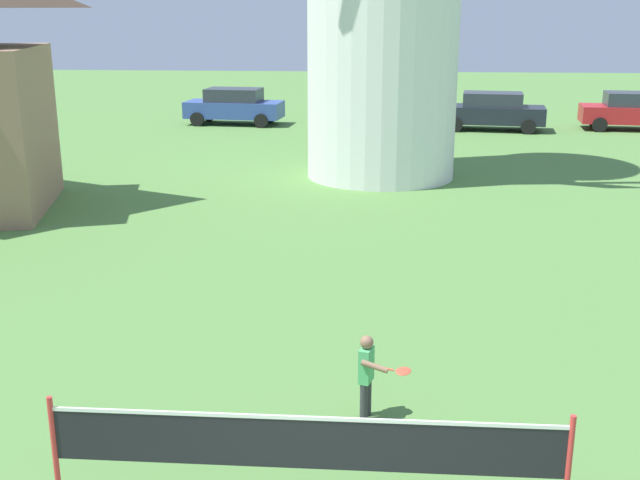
% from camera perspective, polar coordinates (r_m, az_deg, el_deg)
% --- Properties ---
extents(tennis_net, '(5.27, 0.06, 1.10)m').
position_cam_1_polar(tennis_net, '(8.14, -1.07, -14.53)').
color(tennis_net, red).
rests_on(tennis_net, ground_plane).
extents(player_far, '(0.66, 0.61, 1.10)m').
position_cam_1_polar(player_far, '(9.71, 3.52, -9.55)').
color(player_far, '#333338').
rests_on(player_far, ground_plane).
extents(parked_car_blue, '(4.33, 2.22, 1.56)m').
position_cam_1_polar(parked_car_blue, '(35.02, -6.25, 9.65)').
color(parked_car_blue, '#334C99').
rests_on(parked_car_blue, ground_plane).
extents(parked_car_silver, '(4.69, 2.44, 1.56)m').
position_cam_1_polar(parked_car_silver, '(33.57, 3.44, 9.43)').
color(parked_car_silver, silver).
rests_on(parked_car_silver, ground_plane).
extents(parked_car_black, '(4.46, 2.31, 1.56)m').
position_cam_1_polar(parked_car_black, '(33.86, 12.37, 9.15)').
color(parked_car_black, '#1E232D').
rests_on(parked_car_black, ground_plane).
extents(parked_car_red, '(4.47, 2.26, 1.56)m').
position_cam_1_polar(parked_car_red, '(35.64, 21.85, 8.71)').
color(parked_car_red, red).
rests_on(parked_car_red, ground_plane).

